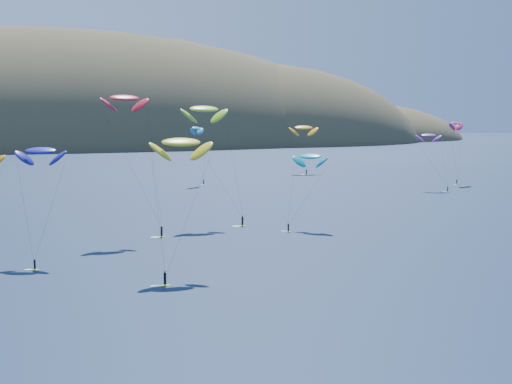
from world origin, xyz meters
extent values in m
ellipsoid|color=#3D3526|center=(20.00, 560.00, -12.60)|extent=(600.00, 300.00, 210.00)
ellipsoid|color=#3D3526|center=(180.00, 540.00, -9.36)|extent=(320.00, 220.00, 156.00)
ellipsoid|color=#3D3526|center=(300.00, 580.00, -5.04)|extent=(240.00, 180.00, 84.00)
cube|color=#C6FF1C|center=(-25.20, 52.80, 0.04)|extent=(1.51, 0.49, 0.08)
cylinder|color=black|center=(-25.20, 52.80, 0.98)|extent=(0.35, 0.35, 1.59)
sphere|color=#8C6047|center=(-25.20, 52.80, 1.90)|extent=(0.27, 0.27, 0.27)
ellipsoid|color=yellow|center=(-19.96, 62.52, 18.80)|extent=(9.06, 4.51, 4.96)
cube|color=#C6FF1C|center=(3.08, 97.72, 0.05)|extent=(1.67, 0.55, 0.09)
cylinder|color=black|center=(3.08, 97.72, 1.08)|extent=(0.39, 0.39, 1.76)
sphere|color=#8C6047|center=(3.08, 97.72, 2.10)|extent=(0.30, 0.30, 0.30)
ellipsoid|color=#9BDD25|center=(-2.34, 106.09, 24.15)|extent=(10.01, 4.98, 5.48)
cube|color=#C6FF1C|center=(23.17, 186.39, 0.04)|extent=(1.22, 1.22, 0.07)
cylinder|color=black|center=(23.17, 186.39, 0.87)|extent=(0.31, 0.31, 1.43)
sphere|color=#8C6047|center=(23.17, 186.39, 1.70)|extent=(0.24, 0.24, 0.24)
ellipsoid|color=#1993CA|center=(21.78, 189.13, 18.77)|extent=(7.73, 7.75, 4.17)
cube|color=#C6FF1C|center=(8.85, 87.55, 0.03)|extent=(1.06, 1.23, 0.07)
cylinder|color=black|center=(8.85, 87.55, 0.83)|extent=(0.30, 0.30, 1.35)
sphere|color=#8C6047|center=(8.85, 87.55, 1.62)|extent=(0.23, 0.23, 0.23)
ellipsoid|color=#0090AA|center=(15.84, 92.12, 14.47)|extent=(7.32, 8.09, 4.19)
cube|color=#C6FF1C|center=(84.83, 138.03, 0.03)|extent=(1.28, 0.92, 0.07)
cylinder|color=black|center=(84.83, 138.03, 0.83)|extent=(0.30, 0.30, 1.35)
sphere|color=#8C6047|center=(84.83, 138.03, 1.61)|extent=(0.23, 0.23, 0.23)
ellipsoid|color=#722293|center=(83.66, 146.76, 16.80)|extent=(8.02, 6.42, 4.06)
cube|color=#C6FF1C|center=(101.94, 155.88, 0.04)|extent=(1.32, 0.93, 0.07)
cylinder|color=black|center=(101.94, 155.88, 0.85)|extent=(0.30, 0.30, 1.39)
sphere|color=#8C6047|center=(101.94, 155.88, 1.65)|extent=(0.23, 0.23, 0.23)
ellipsoid|color=#CA1E60|center=(103.94, 159.88, 20.32)|extent=(8.77, 6.93, 4.44)
cube|color=#C6FF1C|center=(-15.80, 90.89, 0.04)|extent=(1.66, 0.64, 0.09)
cylinder|color=black|center=(-15.80, 90.89, 1.06)|extent=(0.38, 0.38, 1.73)
sphere|color=#8C6047|center=(-15.80, 90.89, 2.06)|extent=(0.29, 0.29, 0.29)
ellipsoid|color=red|center=(-21.42, 95.29, 26.00)|extent=(9.14, 5.01, 4.88)
cube|color=#C6FF1C|center=(-40.46, 69.67, 0.03)|extent=(1.28, 0.81, 0.07)
cylinder|color=black|center=(-40.46, 69.67, 0.81)|extent=(0.29, 0.29, 1.32)
sphere|color=#8C6047|center=(-40.46, 69.67, 1.58)|extent=(0.22, 0.22, 0.22)
ellipsoid|color=navy|center=(-38.25, 78.82, 17.17)|extent=(8.45, 6.27, 4.28)
cube|color=#C6FF1C|center=(72.60, 209.93, 0.05)|extent=(1.68, 0.69, 0.09)
cylinder|color=black|center=(72.60, 209.93, 1.07)|extent=(0.38, 0.38, 1.74)
sphere|color=#8C6047|center=(72.60, 209.93, 2.08)|extent=(0.29, 0.29, 0.29)
ellipsoid|color=#FFA717|center=(75.87, 219.41, 18.20)|extent=(12.02, 6.82, 6.36)
camera|label=1|loc=(-48.89, -38.22, 22.50)|focal=50.00mm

